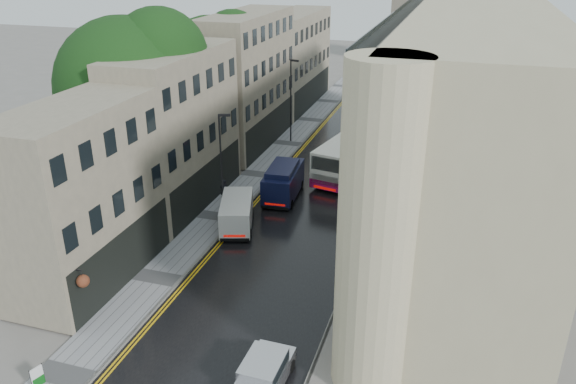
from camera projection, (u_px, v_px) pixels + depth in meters
The scene contains 15 objects.
road at pixel (326, 183), 45.04m from camera, with size 9.00×85.00×0.02m, color black.
left_sidewalk at pixel (258, 175), 46.62m from camera, with size 2.70×85.00×0.12m, color gray.
right_sidewalk at pixel (394, 191), 43.55m from camera, with size 1.80×85.00×0.12m, color slate.
old_shop_row at pixel (227, 94), 47.38m from camera, with size 4.50×56.00×12.00m, color gray, non-canonical shape.
modern_block at pixel (471, 115), 38.10m from camera, with size 8.00×40.00×14.00m, color #B9AE8A, non-canonical shape.
tree_near at pixel (129, 111), 39.10m from camera, with size 10.56×10.56×13.89m, color black, non-canonical shape.
tree_far at pixel (212, 82), 50.66m from camera, with size 9.24×9.24×12.46m, color black, non-canonical shape.
cream_bus at pixel (325, 162), 45.07m from camera, with size 2.63×11.55×3.15m, color white, non-canonical shape.
white_lorry at pixel (377, 123), 53.20m from camera, with size 2.37×7.91×4.15m, color silver, non-canonical shape.
white_van at pixel (221, 225), 36.08m from camera, with size 1.98×4.63×2.09m, color silver, non-canonical shape.
navy_van at pixel (264, 189), 40.59m from camera, with size 2.14×5.35×2.73m, color black, non-canonical shape.
pedestrian at pixel (224, 190), 41.34m from camera, with size 0.63×0.41×1.72m, color black.
lamp_post_near at pixel (221, 166), 38.25m from camera, with size 0.81×0.18×7.24m, color black, non-canonical shape.
lamp_post_far at pixel (291, 101), 52.87m from camera, with size 0.88×0.20×7.82m, color black, non-canonical shape.
estate_sign at pixel (37, 377), 24.07m from camera, with size 0.08×0.57×0.95m, color white, non-canonical shape.
Camera 1 is at (9.43, -13.01, 17.58)m, focal length 35.00 mm.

